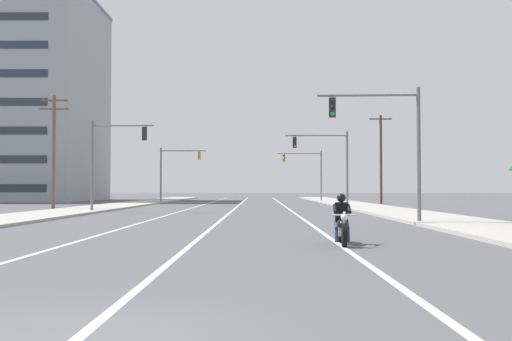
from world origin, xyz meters
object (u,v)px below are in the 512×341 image
traffic_signal_near_right (389,134)px  traffic_signal_mid_left (174,166)px  motorcycle_with_rider (342,224)px  traffic_signal_far_right (308,168)px  traffic_signal_near_left (110,152)px  utility_pole_left_near (54,148)px  traffic_signal_mid_right (329,157)px  utility_pole_right_far (381,157)px

traffic_signal_near_right → traffic_signal_mid_left: bearing=111.2°
motorcycle_with_rider → traffic_signal_far_right: bearing=86.3°
traffic_signal_near_left → traffic_signal_far_right: bearing=63.4°
motorcycle_with_rider → utility_pole_left_near: bearing=123.1°
traffic_signal_near_right → traffic_signal_far_right: bearing=89.9°
motorcycle_with_rider → traffic_signal_near_left: size_ratio=0.35×
traffic_signal_mid_right → traffic_signal_far_right: bearing=89.2°
traffic_signal_mid_right → utility_pole_left_near: size_ratio=0.72×
traffic_signal_mid_right → utility_pole_right_far: (7.05, 14.19, 0.73)m
traffic_signal_far_right → utility_pole_left_near: size_ratio=0.72×
motorcycle_with_rider → utility_pole_right_far: utility_pole_right_far is taller
utility_pole_left_near → traffic_signal_near_left: bearing=-39.0°
traffic_signal_mid_right → utility_pole_left_near: bearing=-171.1°
motorcycle_with_rider → traffic_signal_mid_right: 30.92m
traffic_signal_mid_right → motorcycle_with_rider: bearing=-96.0°
traffic_signal_mid_right → utility_pole_left_near: 21.28m
traffic_signal_mid_left → utility_pole_left_near: size_ratio=0.72×
utility_pole_left_near → utility_pole_right_far: utility_pole_right_far is taller
traffic_signal_near_left → traffic_signal_mid_right: size_ratio=1.00×
traffic_signal_near_right → traffic_signal_far_right: (0.05, 45.25, 0.05)m
traffic_signal_near_right → traffic_signal_mid_left: 42.89m
traffic_signal_near_right → utility_pole_right_far: (6.76, 34.90, 0.76)m
traffic_signal_mid_left → traffic_signal_near_left: bearing=-91.1°
traffic_signal_mid_left → traffic_signal_far_right: bearing=18.7°
traffic_signal_near_left → utility_pole_left_near: utility_pole_left_near is taller
traffic_signal_far_right → traffic_signal_mid_right: bearing=-90.8°
traffic_signal_near_right → traffic_signal_near_left: 20.70m
traffic_signal_near_right → utility_pole_right_far: utility_pole_right_far is taller
traffic_signal_mid_left → motorcycle_with_rider: bearing=-76.5°
traffic_signal_near_right → utility_pole_left_near: size_ratio=0.72×
motorcycle_with_rider → traffic_signal_far_right: (3.58, 55.09, 3.54)m
motorcycle_with_rider → traffic_signal_near_right: (3.53, 9.84, 3.50)m
traffic_signal_mid_left → utility_pole_right_far: bearing=-12.9°
motorcycle_with_rider → traffic_signal_mid_left: bearing=103.5°
traffic_signal_near_left → traffic_signal_mid_left: same height
traffic_signal_mid_right → traffic_signal_mid_left: same height
traffic_signal_near_left → utility_pole_right_far: bearing=43.7°
traffic_signal_mid_right → traffic_signal_mid_left: bearing=128.3°
utility_pole_right_far → utility_pole_left_near: bearing=-148.1°
traffic_signal_near_right → utility_pole_left_near: 27.51m
traffic_signal_near_left → traffic_signal_mid_left: 26.87m
utility_pole_left_near → traffic_signal_mid_left: bearing=75.6°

